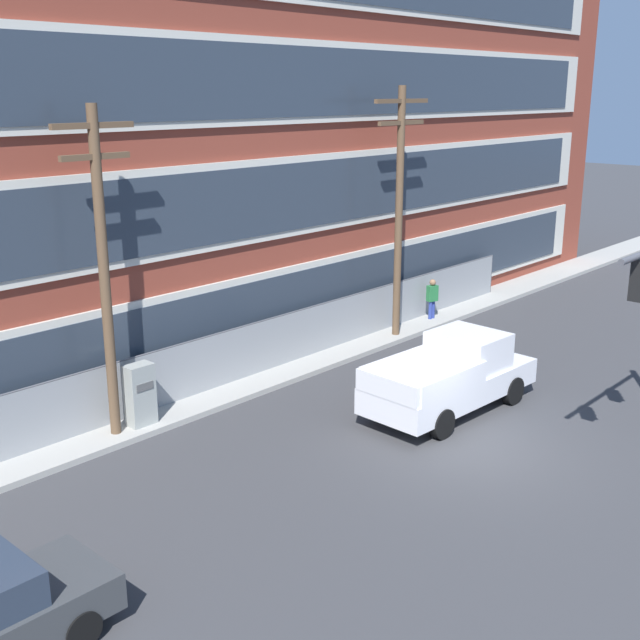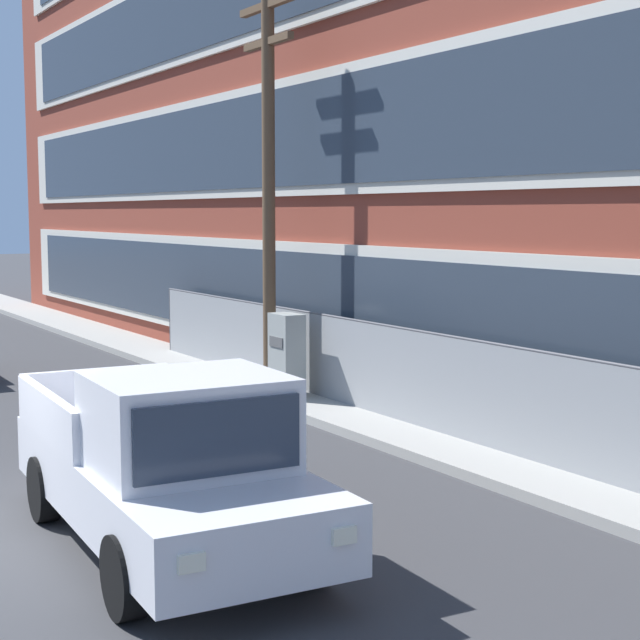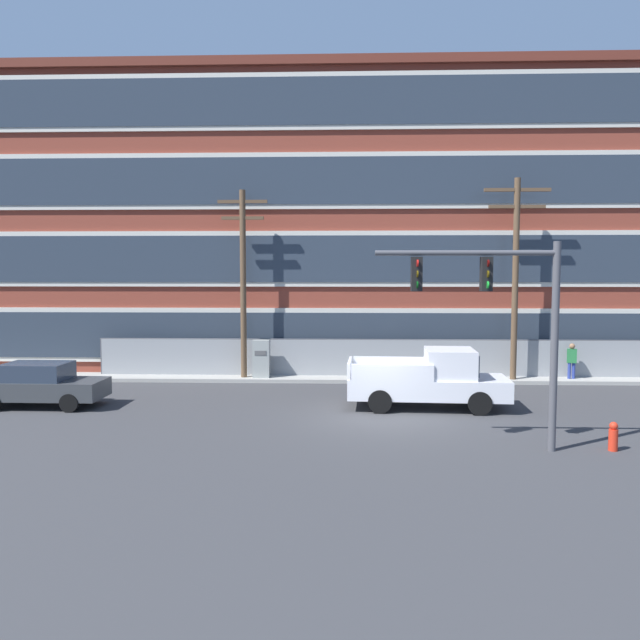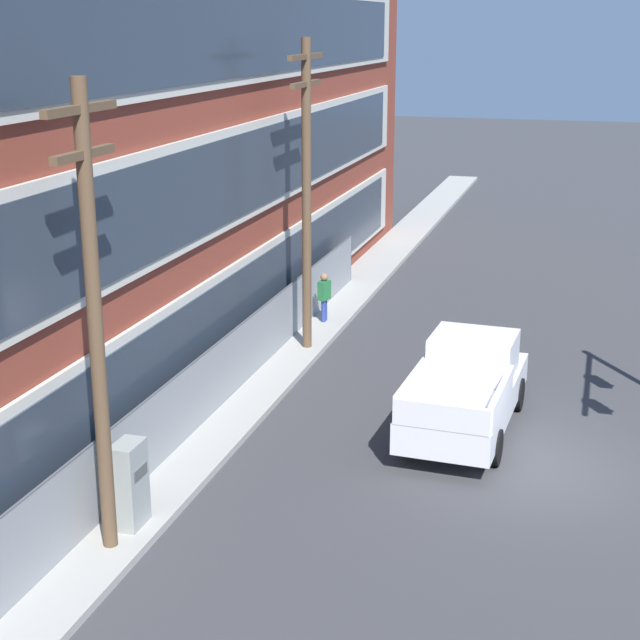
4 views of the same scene
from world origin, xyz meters
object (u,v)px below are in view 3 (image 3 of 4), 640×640
Objects in this scene: fire_hydrant at (613,437)px; utility_pole_midblock at (516,269)px; sedan_dark_grey at (41,384)px; pickup_truck_white at (431,381)px; utility_pole_near_corner at (243,277)px; electrical_cabinet at (261,360)px; pedestrian_near_cabinet at (572,360)px; traffic_signal_mast at (501,304)px.

utility_pole_midblock is at bearing 89.26° from fire_hydrant.
pickup_truck_white is at bearing 1.15° from sedan_dark_grey.
sedan_dark_grey is 9.21m from utility_pole_near_corner.
utility_pole_near_corner is 10.60× the size of fire_hydrant.
fire_hydrant is (10.75, -10.33, -0.52)m from electrical_cabinet.
utility_pole_near_corner is 3.72m from electrical_cabinet.
sedan_dark_grey is 21.29m from pedestrian_near_cabinet.
traffic_signal_mast is 6.04m from pickup_truck_white.
utility_pole_midblock is at bearing 50.60° from pickup_truck_white.
pedestrian_near_cabinet is at bearing 0.40° from utility_pole_near_corner.
fire_hydrant is (11.51, -10.37, -4.16)m from utility_pole_near_corner.
electrical_cabinet reaches higher than pedestrian_near_cabinet.
utility_pole_near_corner is (-8.47, 10.43, 0.62)m from traffic_signal_mast.
utility_pole_midblock reaches higher than pickup_truck_white.
pedestrian_near_cabinet is (20.53, 5.64, 0.18)m from sedan_dark_grey.
pickup_truck_white is 7.25× the size of fire_hydrant.
sedan_dark_grey is at bearing -138.78° from utility_pole_near_corner.
pickup_truck_white is at bearing 128.78° from fire_hydrant.
traffic_signal_mast reaches higher than sedan_dark_grey.
sedan_dark_grey is 2.41× the size of electrical_cabinet.
sedan_dark_grey reaches higher than fire_hydrant.
pickup_truck_white is 0.65× the size of utility_pole_midblock.
electrical_cabinet is (0.77, -0.03, -3.64)m from utility_pole_near_corner.
traffic_signal_mast is at bearing -178.81° from fire_hydrant.
traffic_signal_mast is 3.28× the size of pedestrian_near_cabinet.
electrical_cabinet is (-10.88, 0.09, -3.97)m from utility_pole_midblock.
pickup_truck_white is at bearing -35.39° from utility_pole_near_corner.
electrical_cabinet is at bearing 179.55° from utility_pole_midblock.
pickup_truck_white is at bearing -129.40° from utility_pole_midblock.
traffic_signal_mast is 15.90m from sedan_dark_grey.
sedan_dark_grey is 5.56× the size of fire_hydrant.
traffic_signal_mast is 3.08× the size of electrical_cabinet.
utility_pole_midblock is (11.65, -0.12, 0.33)m from utility_pole_near_corner.
pedestrian_near_cabinet is (2.55, 0.22, -3.89)m from utility_pole_midblock.
sedan_dark_grey is 19.21m from utility_pole_midblock.
pedestrian_near_cabinet is at bearing 4.91° from utility_pole_midblock.
utility_pole_midblock is 4.84× the size of electrical_cabinet.
electrical_cabinet reaches higher than fire_hydrant.
traffic_signal_mast is 0.64× the size of utility_pole_midblock.
fire_hydrant is (4.10, -5.10, -0.59)m from pickup_truck_white.
traffic_signal_mast is 0.98× the size of pickup_truck_white.
pickup_truck_white is 9.77m from utility_pole_near_corner.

